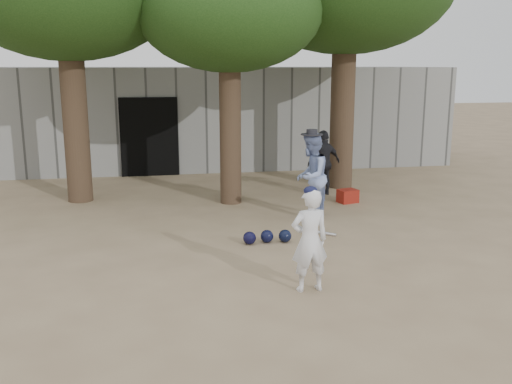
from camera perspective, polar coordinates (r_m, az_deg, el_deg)
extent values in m
plane|color=#937C5E|center=(8.98, -2.65, -7.46)|extent=(70.00, 70.00, 0.00)
imported|color=silver|center=(7.87, 5.38, -4.85)|extent=(0.56, 0.39, 1.45)
imported|color=#8194C8|center=(11.54, 5.52, 1.57)|extent=(1.00, 1.07, 1.76)
imported|color=black|center=(13.76, 6.79, 2.92)|extent=(0.99, 0.67, 1.56)
cube|color=maroon|center=(13.16, 9.16, -0.40)|extent=(0.49, 0.42, 0.30)
cube|color=gray|center=(16.47, -6.47, 7.05)|extent=(16.00, 0.35, 3.00)
cube|color=black|center=(16.28, -10.62, 5.43)|extent=(1.60, 0.08, 2.20)
cube|color=slate|center=(18.96, -7.00, 7.76)|extent=(16.00, 5.00, 3.00)
sphere|color=black|center=(10.00, -0.65, -4.62)|extent=(0.23, 0.23, 0.23)
sphere|color=black|center=(10.10, 1.10, -4.45)|extent=(0.23, 0.23, 0.23)
sphere|color=black|center=(10.13, 2.92, -4.41)|extent=(0.23, 0.23, 0.23)
cylinder|color=silver|center=(10.77, 5.12, -3.89)|extent=(0.25, 0.71, 0.06)
cylinder|color=silver|center=(10.71, 6.22, -4.01)|extent=(0.58, 0.51, 0.06)
cylinder|color=brown|center=(13.47, -17.86, 10.63)|extent=(0.56, 0.56, 5.50)
cylinder|color=brown|center=(12.69, -2.63, 9.99)|extent=(0.48, 0.48, 5.00)
ellipsoid|color=#284C19|center=(12.72, -2.71, 17.66)|extent=(4.00, 4.00, 2.60)
cylinder|color=brown|center=(14.54, 8.75, 11.78)|extent=(0.60, 0.60, 5.80)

